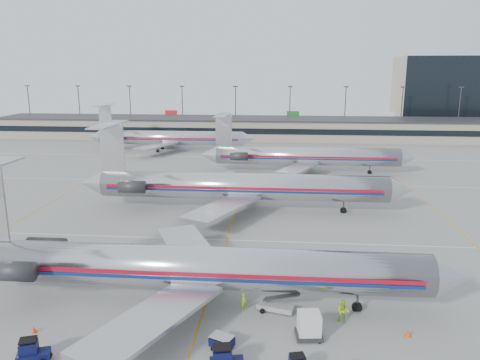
# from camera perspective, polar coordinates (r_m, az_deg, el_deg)

# --- Properties ---
(ground) EXTENTS (260.00, 260.00, 0.00)m
(ground) POSITION_cam_1_polar(r_m,az_deg,el_deg) (49.46, -2.96, -11.39)
(ground) COLOR gray
(ground) RESTS_ON ground
(apron_markings) EXTENTS (160.00, 0.15, 0.02)m
(apron_markings) POSITION_cam_1_polar(r_m,az_deg,el_deg) (58.61, -1.59, -7.31)
(apron_markings) COLOR silver
(apron_markings) RESTS_ON ground
(terminal) EXTENTS (162.00, 17.00, 6.25)m
(terminal) POSITION_cam_1_polar(r_m,az_deg,el_deg) (143.64, 2.50, 6.35)
(terminal) COLOR gray
(terminal) RESTS_ON ground
(light_mast_row) EXTENTS (163.60, 0.40, 15.28)m
(light_mast_row) POSITION_cam_1_polar(r_m,az_deg,el_deg) (157.05, 2.77, 8.94)
(light_mast_row) COLOR #38383D
(light_mast_row) RESTS_ON ground
(distant_building) EXTENTS (30.00, 20.00, 25.00)m
(distant_building) POSITION_cam_1_polar(r_m,az_deg,el_deg) (181.35, 23.29, 9.72)
(distant_building) COLOR tan
(distant_building) RESTS_ON ground
(jet_foreground) EXTENTS (47.68, 28.08, 12.48)m
(jet_foreground) POSITION_cam_1_polar(r_m,az_deg,el_deg) (42.56, -6.77, -10.39)
(jet_foreground) COLOR silver
(jet_foreground) RESTS_ON ground
(jet_second_row) EXTENTS (49.76, 29.30, 13.02)m
(jet_second_row) POSITION_cam_1_polar(r_m,az_deg,el_deg) (69.57, -0.49, -0.71)
(jet_second_row) COLOR silver
(jet_second_row) RESTS_ON ground
(jet_third_row) EXTENTS (43.66, 26.86, 11.94)m
(jet_third_row) POSITION_cam_1_polar(r_m,az_deg,el_deg) (96.09, 7.62, 2.92)
(jet_third_row) COLOR silver
(jet_third_row) RESTS_ON ground
(jet_back_row) EXTENTS (43.71, 26.88, 11.95)m
(jet_back_row) POSITION_cam_1_polar(r_m,az_deg,el_deg) (122.50, -8.87, 5.13)
(jet_back_row) COLOR silver
(jet_back_row) RESTS_ON ground
(tug_left) EXTENTS (2.51, 1.82, 1.84)m
(tug_left) POSITION_cam_1_polar(r_m,az_deg,el_deg) (38.95, -24.08, -18.58)
(tug_left) COLOR #090D33
(tug_left) RESTS_ON ground
(tug_center) EXTENTS (2.58, 1.65, 1.94)m
(tug_center) POSITION_cam_1_polar(r_m,az_deg,el_deg) (35.05, -1.87, -21.08)
(tug_center) COLOR #090D33
(tug_center) RESTS_ON ground
(cart_inner) EXTENTS (2.05, 1.78, 0.98)m
(cart_inner) POSITION_cam_1_polar(r_m,az_deg,el_deg) (37.66, -2.22, -19.06)
(cart_inner) COLOR #090D33
(cart_inner) RESTS_ON ground
(uld_container) EXTENTS (2.24, 1.94, 2.17)m
(uld_container) POSITION_cam_1_polar(r_m,az_deg,el_deg) (38.81, 8.42, -17.14)
(uld_container) COLOR #2D2D30
(uld_container) RESTS_ON ground
(belt_loader) EXTENTS (3.87, 1.93, 1.98)m
(belt_loader) POSITION_cam_1_polar(r_m,az_deg,el_deg) (42.47, 4.46, -15.03)
(belt_loader) COLOR gray
(belt_loader) RESTS_ON ground
(ramp_worker_near) EXTENTS (0.67, 0.67, 1.57)m
(ramp_worker_near) POSITION_cam_1_polar(r_m,az_deg,el_deg) (42.43, 0.51, -14.63)
(ramp_worker_near) COLOR #8FCD13
(ramp_worker_near) RESTS_ON ground
(ramp_worker_far) EXTENTS (1.11, 0.95, 1.97)m
(ramp_worker_far) POSITION_cam_1_polar(r_m,az_deg,el_deg) (41.47, 12.45, -15.36)
(ramp_worker_far) COLOR #A9D914
(ramp_worker_far) RESTS_ON ground
(cone_right) EXTENTS (0.57, 0.57, 0.66)m
(cone_right) POSITION_cam_1_polar(r_m,az_deg,el_deg) (41.19, 19.82, -17.15)
(cone_right) COLOR #F93C08
(cone_right) RESTS_ON ground
(cone_left) EXTENTS (0.54, 0.54, 0.59)m
(cone_left) POSITION_cam_1_polar(r_m,az_deg,el_deg) (42.86, -23.84, -16.31)
(cone_left) COLOR #F93C08
(cone_left) RESTS_ON ground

